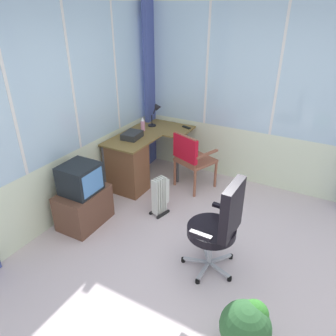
# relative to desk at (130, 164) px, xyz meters

# --- Properties ---
(ground) EXTENTS (5.24, 5.13, 0.06)m
(ground) POSITION_rel_desk_xyz_m (-1.03, -1.73, -0.45)
(ground) COLOR beige
(north_window_panel) EXTENTS (4.24, 0.07, 2.74)m
(north_window_panel) POSITION_rel_desk_xyz_m (-1.03, 0.36, 0.95)
(north_window_panel) COLOR silver
(north_window_panel) RESTS_ON ground
(east_window_panel) EXTENTS (0.07, 4.13, 2.74)m
(east_window_panel) POSITION_rel_desk_xyz_m (1.12, -1.73, 0.95)
(east_window_panel) COLOR silver
(east_window_panel) RESTS_ON ground
(curtain_corner) EXTENTS (0.31, 0.09, 2.64)m
(curtain_corner) POSITION_rel_desk_xyz_m (0.99, 0.23, 0.90)
(curtain_corner) COLOR #435093
(curtain_corner) RESTS_ON ground
(desk) EXTENTS (1.37, 0.88, 0.77)m
(desk) POSITION_rel_desk_xyz_m (0.00, 0.00, 0.00)
(desk) COLOR brown
(desk) RESTS_ON ground
(desk_lamp) EXTENTS (0.23, 0.20, 0.36)m
(desk_lamp) POSITION_rel_desk_xyz_m (0.81, 0.00, 0.58)
(desk_lamp) COLOR black
(desk_lamp) RESTS_ON desk
(tv_remote) EXTENTS (0.09, 0.16, 0.02)m
(tv_remote) POSITION_rel_desk_xyz_m (0.91, -0.47, 0.36)
(tv_remote) COLOR black
(tv_remote) RESTS_ON desk
(spray_bottle) EXTENTS (0.06, 0.06, 0.22)m
(spray_bottle) POSITION_rel_desk_xyz_m (0.48, 0.06, 0.46)
(spray_bottle) COLOR pink
(spray_bottle) RESTS_ON desk
(paper_tray) EXTENTS (0.32, 0.26, 0.09)m
(paper_tray) POSITION_rel_desk_xyz_m (0.14, 0.03, 0.40)
(paper_tray) COLOR #292A2B
(paper_tray) RESTS_ON desk
(wooden_armchair) EXTENTS (0.63, 0.62, 0.89)m
(wooden_armchair) POSITION_rel_desk_xyz_m (0.42, -0.78, 0.15)
(wooden_armchair) COLOR #92543D
(wooden_armchair) RESTS_ON ground
(office_chair) EXTENTS (0.60, 0.58, 1.07)m
(office_chair) POSITION_rel_desk_xyz_m (-0.94, -1.76, 0.18)
(office_chair) COLOR #B7B7BF
(office_chair) RESTS_ON ground
(tv_on_stand) EXTENTS (0.65, 0.45, 0.83)m
(tv_on_stand) POSITION_rel_desk_xyz_m (-1.00, 0.01, -0.05)
(tv_on_stand) COLOR brown
(tv_on_stand) RESTS_ON ground
(space_heater) EXTENTS (0.29, 0.22, 0.54)m
(space_heater) POSITION_rel_desk_xyz_m (-0.34, -0.73, -0.14)
(space_heater) COLOR silver
(space_heater) RESTS_ON ground
(potted_plant) EXTENTS (0.41, 0.41, 0.47)m
(potted_plant) POSITION_rel_desk_xyz_m (-1.67, -2.28, -0.15)
(potted_plant) COLOR beige
(potted_plant) RESTS_ON ground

